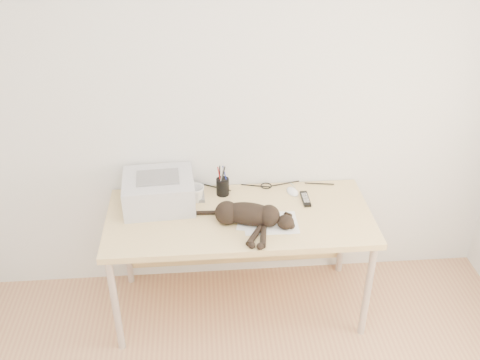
{
  "coord_description": "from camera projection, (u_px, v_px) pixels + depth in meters",
  "views": [
    {
      "loc": [
        -0.21,
        -1.24,
        2.6
      ],
      "look_at": [
        -0.0,
        1.34,
        1.02
      ],
      "focal_mm": 40.0,
      "sensor_mm": 36.0,
      "label": 1
    }
  ],
  "objects": [
    {
      "name": "printer",
      "position": [
        159.0,
        191.0,
        3.27
      ],
      "size": [
        0.45,
        0.39,
        0.2
      ],
      "color": "#B1B1B6",
      "rests_on": "desk"
    },
    {
      "name": "mouse",
      "position": [
        293.0,
        190.0,
        3.42
      ],
      "size": [
        0.09,
        0.13,
        0.04
      ],
      "primitive_type": "ellipsoid",
      "rotation": [
        0.0,
        0.0,
        0.26
      ],
      "color": "white",
      "rests_on": "desk"
    },
    {
      "name": "pen_cup",
      "position": [
        223.0,
        186.0,
        3.39
      ],
      "size": [
        0.08,
        0.08,
        0.21
      ],
      "color": "black",
      "rests_on": "desk"
    },
    {
      "name": "papers",
      "position": [
        268.0,
        222.0,
        3.15
      ],
      "size": [
        0.37,
        0.29,
        0.01
      ],
      "color": "white",
      "rests_on": "desk"
    },
    {
      "name": "desk",
      "position": [
        238.0,
        225.0,
        3.36
      ],
      "size": [
        1.6,
        0.7,
        0.74
      ],
      "color": "#E7CA87",
      "rests_on": "floor"
    },
    {
      "name": "wall_back",
      "position": [
        235.0,
        105.0,
        3.23
      ],
      "size": [
        3.5,
        0.0,
        3.5
      ],
      "primitive_type": "plane",
      "rotation": [
        1.57,
        0.0,
        0.0
      ],
      "color": "silver",
      "rests_on": "floor"
    },
    {
      "name": "cat",
      "position": [
        246.0,
        215.0,
        3.11
      ],
      "size": [
        0.61,
        0.4,
        0.14
      ],
      "rotation": [
        0.0,
        0.0,
        -0.29
      ],
      "color": "black",
      "rests_on": "desk"
    },
    {
      "name": "remote_black",
      "position": [
        305.0,
        199.0,
        3.35
      ],
      "size": [
        0.04,
        0.16,
        0.02
      ],
      "primitive_type": "cube",
      "rotation": [
        0.0,
        0.0,
        0.0
      ],
      "color": "black",
      "rests_on": "desk"
    },
    {
      "name": "mug",
      "position": [
        196.0,
        194.0,
        3.32
      ],
      "size": [
        0.15,
        0.15,
        0.1
      ],
      "primitive_type": "imported",
      "rotation": [
        0.0,
        0.0,
        1.13
      ],
      "color": "white",
      "rests_on": "desk"
    },
    {
      "name": "cable_tangle",
      "position": [
        236.0,
        187.0,
        3.48
      ],
      "size": [
        1.36,
        0.08,
        0.01
      ],
      "primitive_type": null,
      "color": "black",
      "rests_on": "desk"
    },
    {
      "name": "remote_grey",
      "position": [
        200.0,
        193.0,
        3.41
      ],
      "size": [
        0.06,
        0.2,
        0.02
      ],
      "primitive_type": "cube",
      "rotation": [
        0.0,
        0.0,
        0.04
      ],
      "color": "slate",
      "rests_on": "desk"
    }
  ]
}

